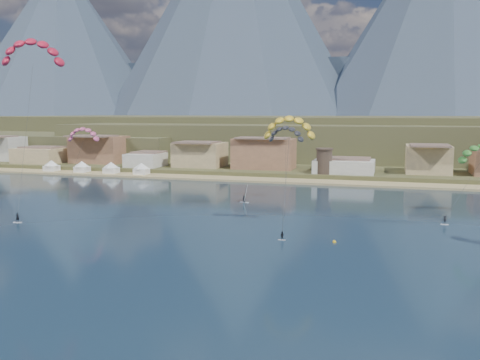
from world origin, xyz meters
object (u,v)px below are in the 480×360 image
object	(u,v)px
buoy	(334,242)
watchtower	(324,161)
windsurfer	(245,197)
kitesurfer_red	(32,48)
kitesurfer_yellow	(289,124)

from	to	relation	value
buoy	watchtower	bearing A→B (deg)	98.46
watchtower	windsurfer	distance (m)	51.66
windsurfer	buoy	distance (m)	42.75
watchtower	buoy	world-z (taller)	watchtower
kitesurfer_red	kitesurfer_yellow	distance (m)	61.17
windsurfer	buoy	bearing A→B (deg)	-52.95
kitesurfer_yellow	windsurfer	distance (m)	35.89
watchtower	kitesurfer_red	size ratio (longest dim) A/B	0.21
watchtower	windsurfer	bearing A→B (deg)	-104.97
buoy	kitesurfer_red	bearing A→B (deg)	170.23
kitesurfer_red	buoy	world-z (taller)	kitesurfer_red
kitesurfer_red	windsurfer	world-z (taller)	kitesurfer_red
kitesurfer_yellow	buoy	world-z (taller)	kitesurfer_yellow
kitesurfer_yellow	kitesurfer_red	bearing A→B (deg)	176.31
kitesurfer_yellow	buoy	distance (m)	23.57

